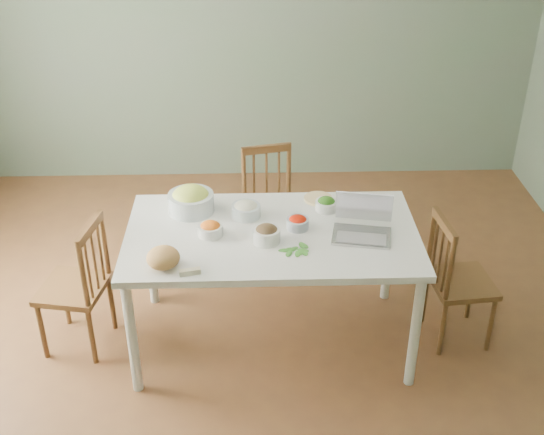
{
  "coord_description": "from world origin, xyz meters",
  "views": [
    {
      "loc": [
        0.0,
        -3.43,
        2.97
      ],
      "look_at": [
        0.11,
        0.09,
        0.92
      ],
      "focal_mm": 45.85,
      "sensor_mm": 36.0,
      "label": 1
    }
  ],
  "objects_px": {
    "chair_left": "(72,285)",
    "chair_right": "(462,280)",
    "bowl_squash": "(191,200)",
    "chair_far": "(272,211)",
    "dining_table": "(272,288)",
    "laptop": "(363,220)",
    "bread_boule": "(163,258)"
  },
  "relations": [
    {
      "from": "chair_left",
      "to": "chair_right",
      "type": "distance_m",
      "value": 2.43
    },
    {
      "from": "bowl_squash",
      "to": "chair_left",
      "type": "bearing_deg",
      "value": -160.7
    },
    {
      "from": "chair_far",
      "to": "bowl_squash",
      "type": "xyz_separation_m",
      "value": [
        -0.52,
        -0.63,
        0.45
      ]
    },
    {
      "from": "dining_table",
      "to": "chair_right",
      "type": "bearing_deg",
      "value": 0.15
    },
    {
      "from": "laptop",
      "to": "chair_far",
      "type": "bearing_deg",
      "value": 128.13
    },
    {
      "from": "chair_right",
      "to": "chair_far",
      "type": "bearing_deg",
      "value": 46.51
    },
    {
      "from": "bowl_squash",
      "to": "bread_boule",
      "type": "bearing_deg",
      "value": -100.14
    },
    {
      "from": "dining_table",
      "to": "bread_boule",
      "type": "distance_m",
      "value": 0.84
    },
    {
      "from": "bread_boule",
      "to": "chair_far",
      "type": "bearing_deg",
      "value": 62.97
    },
    {
      "from": "bowl_squash",
      "to": "chair_far",
      "type": "bearing_deg",
      "value": 50.2
    },
    {
      "from": "chair_left",
      "to": "laptop",
      "type": "xyz_separation_m",
      "value": [
        1.76,
        -0.08,
        0.48
      ]
    },
    {
      "from": "chair_right",
      "to": "laptop",
      "type": "height_order",
      "value": "laptop"
    },
    {
      "from": "chair_far",
      "to": "chair_left",
      "type": "xyz_separation_m",
      "value": [
        -1.26,
        -0.89,
        0.0
      ]
    },
    {
      "from": "chair_left",
      "to": "bread_boule",
      "type": "height_order",
      "value": "bread_boule"
    },
    {
      "from": "chair_right",
      "to": "bowl_squash",
      "type": "relative_size",
      "value": 3.11
    },
    {
      "from": "chair_far",
      "to": "chair_left",
      "type": "relative_size",
      "value": 1.0
    },
    {
      "from": "chair_left",
      "to": "chair_right",
      "type": "relative_size",
      "value": 1.02
    },
    {
      "from": "laptop",
      "to": "chair_left",
      "type": "bearing_deg",
      "value": -171.57
    },
    {
      "from": "laptop",
      "to": "bread_boule",
      "type": "bearing_deg",
      "value": -155.34
    },
    {
      "from": "chair_left",
      "to": "laptop",
      "type": "height_order",
      "value": "laptop"
    },
    {
      "from": "chair_right",
      "to": "bread_boule",
      "type": "height_order",
      "value": "bread_boule"
    },
    {
      "from": "laptop",
      "to": "chair_right",
      "type": "bearing_deg",
      "value": 17.66
    },
    {
      "from": "dining_table",
      "to": "bowl_squash",
      "type": "distance_m",
      "value": 0.75
    },
    {
      "from": "chair_right",
      "to": "laptop",
      "type": "distance_m",
      "value": 0.83
    },
    {
      "from": "chair_right",
      "to": "bowl_squash",
      "type": "bearing_deg",
      "value": 75.09
    },
    {
      "from": "chair_right",
      "to": "laptop",
      "type": "relative_size",
      "value": 2.61
    },
    {
      "from": "bread_boule",
      "to": "bowl_squash",
      "type": "relative_size",
      "value": 0.65
    },
    {
      "from": "chair_far",
      "to": "laptop",
      "type": "height_order",
      "value": "laptop"
    },
    {
      "from": "dining_table",
      "to": "chair_right",
      "type": "height_order",
      "value": "chair_right"
    },
    {
      "from": "bowl_squash",
      "to": "laptop",
      "type": "xyz_separation_m",
      "value": [
        1.02,
        -0.34,
        0.03
      ]
    },
    {
      "from": "chair_right",
      "to": "bread_boule",
      "type": "xyz_separation_m",
      "value": [
        -1.8,
        -0.35,
        0.44
      ]
    },
    {
      "from": "chair_right",
      "to": "bowl_squash",
      "type": "xyz_separation_m",
      "value": [
        -1.69,
        0.26,
        0.46
      ]
    }
  ]
}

